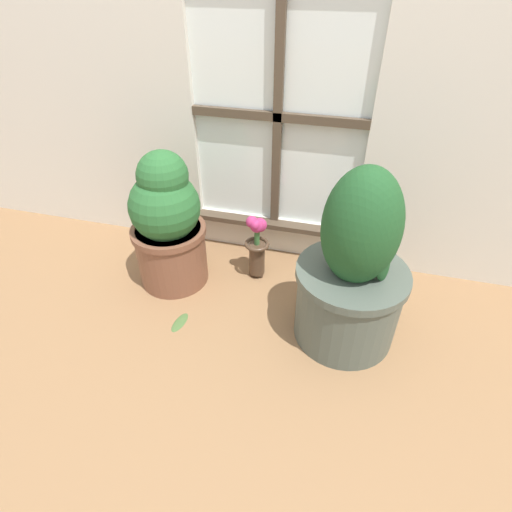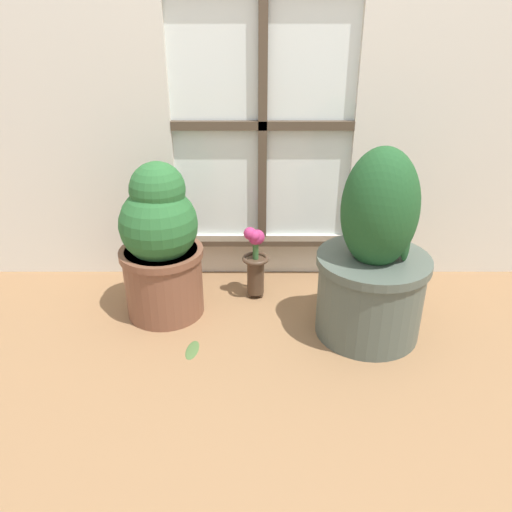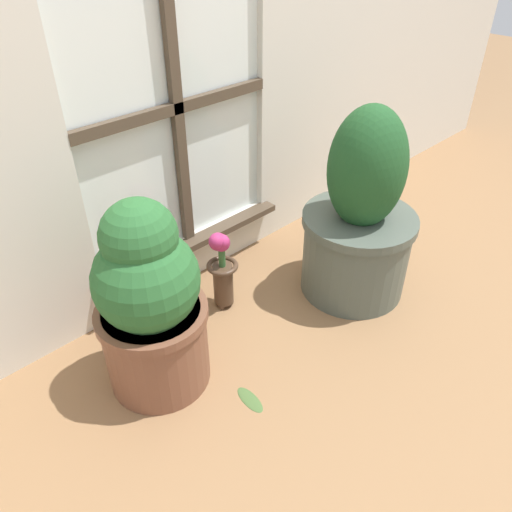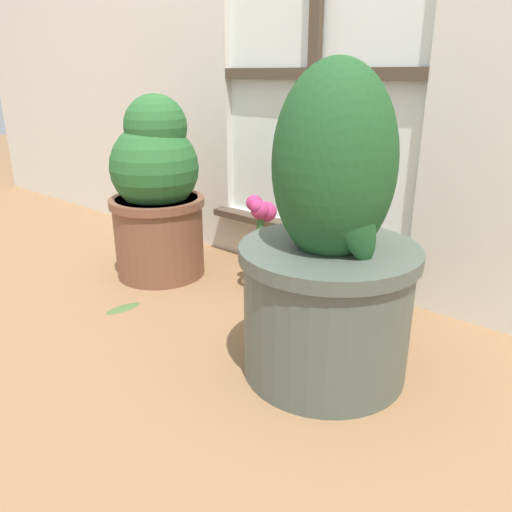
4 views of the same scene
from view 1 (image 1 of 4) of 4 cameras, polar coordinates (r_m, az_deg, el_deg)
ground_plane at (r=1.56m, az=-2.73°, el=-12.10°), size 10.00×10.00×0.00m
potted_plant_left at (r=1.70m, az=-12.52°, el=4.47°), size 0.32×0.32×0.60m
potted_plant_right at (r=1.43m, az=13.59°, el=-2.79°), size 0.40×0.40×0.70m
flower_vase at (r=1.74m, az=0.13°, el=1.82°), size 0.11×0.11×0.31m
fallen_leaf at (r=1.65m, az=-10.84°, el=-9.22°), size 0.06×0.11×0.01m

